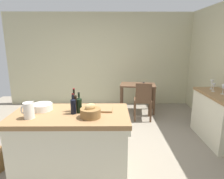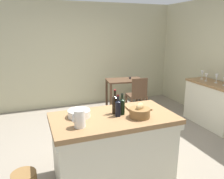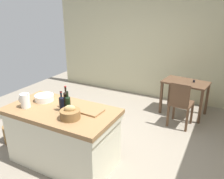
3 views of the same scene
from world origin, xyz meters
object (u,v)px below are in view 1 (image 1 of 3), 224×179
at_px(side_cabinet, 218,117).
at_px(wash_bowl, 42,107).
at_px(pitcher, 29,110).
at_px(wine_bottle_green, 73,106).
at_px(wine_bottle_amber, 74,102).
at_px(wine_glass_middle, 223,87).
at_px(wooden_chair, 143,100).
at_px(cutting_board, 101,109).
at_px(bread_basket, 90,112).
at_px(island_table, 72,140).
at_px(wine_bottle_dark, 79,105).
at_px(wine_glass_far_right, 212,83).
at_px(wine_glass_right, 214,86).
at_px(writing_desk, 138,89).

height_order(side_cabinet, wash_bowl, wash_bowl).
xyz_separation_m(pitcher, wine_bottle_green, (0.53, 0.15, 0.01)).
relative_size(wine_bottle_amber, wine_glass_middle, 1.79).
bearing_deg(wooden_chair, cutting_board, -116.80).
bearing_deg(bread_basket, island_table, 151.86).
relative_size(island_table, wooden_chair, 1.74).
distance_m(wooden_chair, wine_bottle_dark, 2.25).
xyz_separation_m(bread_basket, wine_bottle_green, (-0.24, 0.13, 0.05)).
bearing_deg(wine_bottle_dark, side_cabinet, 19.64).
xyz_separation_m(side_cabinet, wine_glass_far_right, (0.02, 0.39, 0.57)).
xyz_separation_m(island_table, wine_bottle_amber, (0.05, 0.08, 0.53)).
xyz_separation_m(cutting_board, wine_glass_right, (2.07, 0.96, 0.12)).
distance_m(side_cabinet, wine_bottle_dark, 2.60).
height_order(writing_desk, wine_glass_far_right, wine_glass_far_right).
relative_size(cutting_board, wine_glass_middle, 1.70).
relative_size(side_cabinet, cutting_board, 3.84).
height_order(wine_bottle_amber, wine_glass_right, wine_bottle_amber).
xyz_separation_m(wooden_chair, wash_bowl, (-1.72, -1.74, 0.42)).
relative_size(side_cabinet, wine_bottle_amber, 3.65).
height_order(island_table, wine_bottle_dark, wine_bottle_dark).
xyz_separation_m(writing_desk, wine_bottle_green, (-1.21, -2.50, 0.37)).
distance_m(wooden_chair, wine_bottle_amber, 2.24).
bearing_deg(wash_bowl, wine_glass_middle, 14.14).
relative_size(wash_bowl, cutting_board, 0.91).
distance_m(wine_bottle_green, wine_glass_middle, 2.66).
xyz_separation_m(wine_bottle_green, wine_glass_far_right, (2.49, 1.29, 0.04)).
height_order(side_cabinet, wine_glass_far_right, wine_glass_far_right).
distance_m(writing_desk, wine_glass_right, 1.90).
bearing_deg(pitcher, wooden_chair, 49.00).
bearing_deg(pitcher, island_table, 19.99).
height_order(island_table, wooden_chair, wooden_chair).
height_order(wooden_chair, wine_bottle_amber, wine_bottle_amber).
bearing_deg(island_table, wine_glass_far_right, 26.52).
distance_m(cutting_board, wine_glass_middle, 2.27).
xyz_separation_m(bread_basket, wine_bottle_dark, (-0.17, 0.17, 0.05)).
bearing_deg(wooden_chair, wine_bottle_dark, -122.37).
height_order(wine_bottle_amber, wine_glass_far_right, wine_bottle_amber).
relative_size(writing_desk, wash_bowl, 3.42).
bearing_deg(wine_bottle_amber, pitcher, -154.28).
bearing_deg(wash_bowl, writing_desk, 54.54).
distance_m(island_table, bread_basket, 0.57).
height_order(cutting_board, wine_glass_far_right, wine_glass_far_right).
relative_size(pitcher, wine_bottle_amber, 0.76).
relative_size(pitcher, wine_glass_middle, 1.36).
bearing_deg(island_table, wine_glass_right, 23.54).
distance_m(side_cabinet, wine_bottle_green, 2.68).
relative_size(writing_desk, wine_glass_far_right, 5.19).
relative_size(pitcher, bread_basket, 0.95).
relative_size(cutting_board, wine_bottle_dark, 1.09).
bearing_deg(bread_basket, writing_desk, 69.90).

